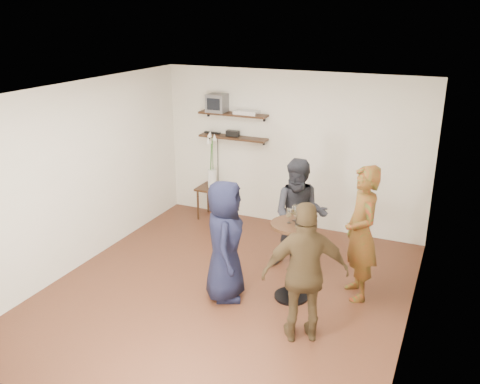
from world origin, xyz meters
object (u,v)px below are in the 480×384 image
object	(u,v)px
crt_monitor	(217,103)
person_plaid	(361,233)
radio	(233,134)
person_brown	(305,273)
dvd_deck	(247,112)
person_dark	(300,215)
side_table	(212,192)
person_navy	(225,241)
drinks_table	(293,251)

from	to	relation	value
crt_monitor	person_plaid	size ratio (longest dim) A/B	0.18
radio	person_brown	world-z (taller)	person_brown
dvd_deck	person_plaid	world-z (taller)	dvd_deck
crt_monitor	person_brown	distance (m)	4.03
dvd_deck	person_dark	bearing A→B (deg)	-44.01
dvd_deck	side_table	size ratio (longest dim) A/B	0.70
dvd_deck	person_brown	xyz separation A→B (m)	(1.96, -2.92, -1.09)
radio	person_navy	distance (m)	2.79
side_table	person_navy	size ratio (longest dim) A/B	0.36
side_table	person_dark	bearing A→B (deg)	-30.72
person_plaid	side_table	bearing A→B (deg)	-146.94
person_navy	person_brown	bearing A→B (deg)	-132.36
dvd_deck	side_table	bearing A→B (deg)	-163.04
side_table	person_plaid	size ratio (longest dim) A/B	0.33
crt_monitor	person_plaid	world-z (taller)	crt_monitor
person_brown	person_navy	bearing A→B (deg)	-47.64
side_table	person_dark	xyz separation A→B (m)	(1.96, -1.17, 0.32)
person_plaid	drinks_table	bearing A→B (deg)	-90.00
crt_monitor	radio	bearing A→B (deg)	0.00
person_brown	crt_monitor	bearing A→B (deg)	-76.76
drinks_table	person_plaid	size ratio (longest dim) A/B	0.59
radio	person_plaid	bearing A→B (deg)	-34.49
person_dark	person_brown	xyz separation A→B (m)	(0.57, -1.58, 0.01)
radio	drinks_table	xyz separation A→B (m)	(1.83, -2.17, -0.85)
radio	side_table	xyz separation A→B (m)	(-0.32, -0.17, -1.04)
dvd_deck	person_brown	bearing A→B (deg)	-56.12
dvd_deck	radio	xyz separation A→B (m)	(-0.26, 0.00, -0.38)
radio	person_brown	size ratio (longest dim) A/B	0.14
side_table	drinks_table	size ratio (longest dim) A/B	0.55
radio	drinks_table	world-z (taller)	radio
drinks_table	person_navy	xyz separation A→B (m)	(-0.78, -0.32, 0.12)
person_plaid	person_dark	distance (m)	1.03
dvd_deck	radio	distance (m)	0.46
dvd_deck	person_plaid	distance (m)	3.09
drinks_table	person_plaid	xyz separation A→B (m)	(0.75, 0.40, 0.21)
radio	person_navy	world-z (taller)	same
drinks_table	person_navy	bearing A→B (deg)	-157.97
side_table	person_dark	size ratio (longest dim) A/B	0.36
radio	person_navy	bearing A→B (deg)	-67.22
crt_monitor	person_plaid	bearing A→B (deg)	-31.78
dvd_deck	person_plaid	bearing A→B (deg)	-37.34
person_navy	crt_monitor	bearing A→B (deg)	6.03
drinks_table	person_brown	bearing A→B (deg)	-62.69
drinks_table	radio	bearing A→B (deg)	130.15
radio	crt_monitor	bearing A→B (deg)	180.00
person_plaid	person_brown	xyz separation A→B (m)	(-0.36, -1.15, -0.06)
side_table	drinks_table	distance (m)	2.93
person_dark	dvd_deck	bearing A→B (deg)	123.48
dvd_deck	person_brown	distance (m)	3.68
crt_monitor	drinks_table	xyz separation A→B (m)	(2.11, -2.17, -1.35)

